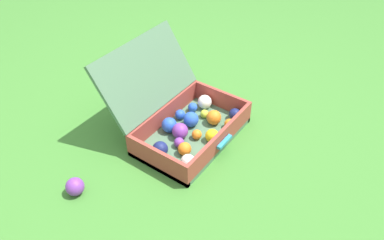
{
  "coord_description": "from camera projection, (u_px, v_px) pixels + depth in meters",
  "views": [
    {
      "loc": [
        -1.11,
        -0.86,
        1.32
      ],
      "look_at": [
        0.07,
        -0.02,
        0.12
      ],
      "focal_mm": 35.39,
      "sensor_mm": 36.0,
      "label": 1
    }
  ],
  "objects": [
    {
      "name": "ground_plane",
      "position": [
        180.0,
        143.0,
        1.92
      ],
      "size": [
        16.0,
        16.0,
        0.0
      ],
      "primitive_type": "plane",
      "color": "#3D7A2D"
    },
    {
      "name": "open_suitcase",
      "position": [
        182.0,
        118.0,
        1.92
      ],
      "size": [
        0.57,
        0.59,
        0.44
      ],
      "color": "#4C7051",
      "rests_on": "ground"
    },
    {
      "name": "stray_ball_on_grass",
      "position": [
        75.0,
        187.0,
        1.65
      ],
      "size": [
        0.08,
        0.08,
        0.08
      ],
      "primitive_type": "sphere",
      "color": "purple",
      "rests_on": "ground"
    }
  ]
}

